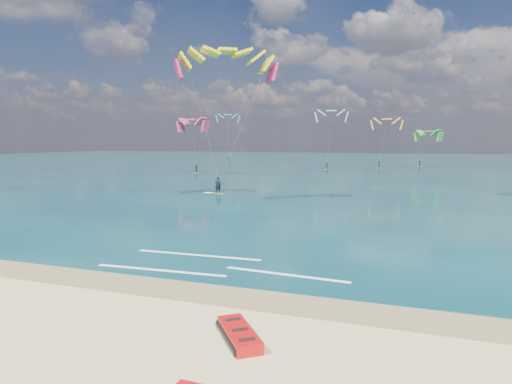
% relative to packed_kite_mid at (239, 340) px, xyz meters
% --- Properties ---
extents(ground, '(320.00, 320.00, 0.00)m').
position_rel_packed_kite_mid_xyz_m(ground, '(-5.35, 40.56, 0.00)').
color(ground, tan).
rests_on(ground, ground).
extents(wet_sand_strip, '(320.00, 2.40, 0.01)m').
position_rel_packed_kite_mid_xyz_m(wet_sand_strip, '(-5.35, 3.56, 0.00)').
color(wet_sand_strip, brown).
rests_on(wet_sand_strip, ground).
extents(sea, '(320.00, 200.00, 0.04)m').
position_rel_packed_kite_mid_xyz_m(sea, '(-5.35, 104.56, 0.02)').
color(sea, '#092B35').
rests_on(sea, ground).
extents(packed_kite_mid, '(2.50, 2.75, 0.42)m').
position_rel_packed_kite_mid_xyz_m(packed_kite_mid, '(0.00, 0.00, 0.00)').
color(packed_kite_mid, red).
rests_on(packed_kite_mid, ground).
extents(kitesurfer_main, '(12.47, 11.78, 15.81)m').
position_rel_packed_kite_mid_xyz_m(kitesurfer_main, '(-13.83, 30.02, 7.97)').
color(kitesurfer_main, gold).
rests_on(kitesurfer_main, sea).
extents(shoreline_foam, '(11.83, 3.64, 0.01)m').
position_rel_packed_kite_mid_xyz_m(shoreline_foam, '(-4.29, 7.06, 0.04)').
color(shoreline_foam, white).
rests_on(shoreline_foam, ground).
extents(distant_kites, '(76.75, 45.08, 12.77)m').
position_rel_packed_kite_mid_xyz_m(distant_kites, '(-10.71, 81.90, 5.34)').
color(distant_kites, teal).
rests_on(distant_kites, ground).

